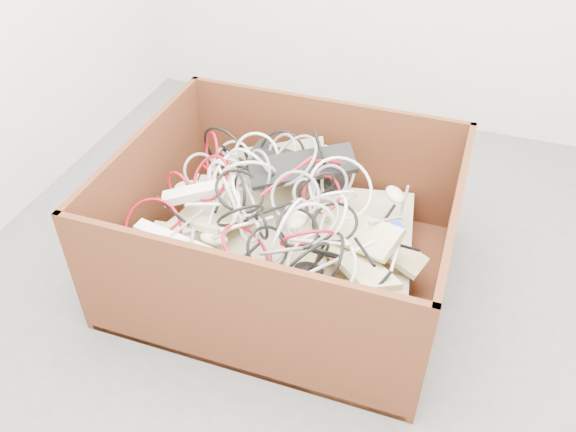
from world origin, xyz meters
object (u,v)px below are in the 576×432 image
(cardboard_box, at_px, (282,249))
(power_strip_right, at_px, (173,241))
(vga_plug, at_px, (397,228))
(power_strip_left, at_px, (200,192))

(cardboard_box, xyz_separation_m, power_strip_right, (-0.31, -0.29, 0.20))
(power_strip_right, bearing_deg, cardboard_box, 45.47)
(cardboard_box, xyz_separation_m, vga_plug, (0.44, 0.03, 0.21))
(power_strip_left, xyz_separation_m, power_strip_right, (0.02, -0.26, -0.03))
(power_strip_left, xyz_separation_m, vga_plug, (0.76, 0.06, -0.02))
(power_strip_left, relative_size, vga_plug, 6.58)
(vga_plug, bearing_deg, cardboard_box, -126.88)
(cardboard_box, bearing_deg, vga_plug, 3.51)
(power_strip_right, bearing_deg, power_strip_left, 95.41)
(cardboard_box, xyz_separation_m, power_strip_left, (-0.33, -0.04, 0.23))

